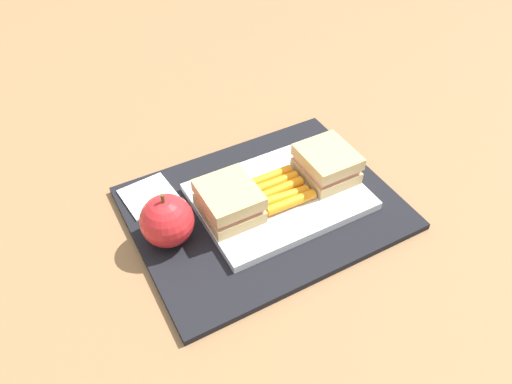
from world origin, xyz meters
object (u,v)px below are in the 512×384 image
(food_tray, at_px, (279,196))
(carrot_sticks_bundle, at_px, (279,190))
(sandwich_half_right, at_px, (229,201))
(paper_napkin, at_px, (149,196))
(apple, at_px, (167,221))
(sandwich_half_left, at_px, (327,164))

(food_tray, height_order, carrot_sticks_bundle, carrot_sticks_bundle)
(sandwich_half_right, bearing_deg, paper_napkin, -48.99)
(sandwich_half_right, relative_size, apple, 0.99)
(sandwich_half_right, bearing_deg, carrot_sticks_bundle, 179.94)
(carrot_sticks_bundle, bearing_deg, apple, -2.19)
(paper_napkin, bearing_deg, carrot_sticks_bundle, 149.34)
(sandwich_half_left, height_order, sandwich_half_right, same)
(carrot_sticks_bundle, relative_size, paper_napkin, 1.10)
(paper_napkin, bearing_deg, apple, 88.21)
(food_tray, xyz_separation_m, apple, (0.16, -0.01, 0.03))
(sandwich_half_left, relative_size, sandwich_half_right, 1.00)
(paper_napkin, bearing_deg, sandwich_half_left, 158.39)
(sandwich_half_right, height_order, carrot_sticks_bundle, sandwich_half_right)
(food_tray, distance_m, sandwich_half_left, 0.08)
(carrot_sticks_bundle, bearing_deg, paper_napkin, -30.66)
(sandwich_half_right, distance_m, paper_napkin, 0.13)
(apple, bearing_deg, sandwich_half_right, 175.89)
(sandwich_half_right, relative_size, paper_napkin, 1.14)
(sandwich_half_right, xyz_separation_m, paper_napkin, (0.08, -0.09, -0.03))
(sandwich_half_right, bearing_deg, sandwich_half_left, 180.00)
(food_tray, xyz_separation_m, sandwich_half_left, (-0.08, 0.00, 0.03))
(carrot_sticks_bundle, bearing_deg, food_tray, -173.83)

